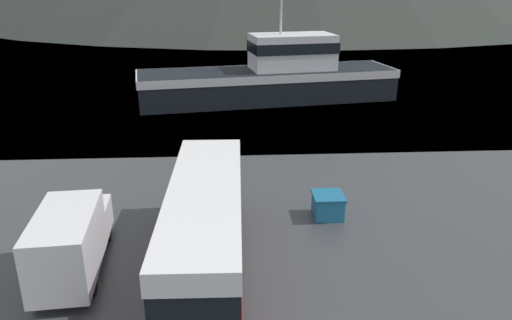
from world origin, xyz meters
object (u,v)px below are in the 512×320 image
object	(u,v)px
tour_bus	(206,225)
delivery_van	(71,239)
storage_bin	(328,205)
fishing_boat	(272,76)

from	to	relation	value
tour_bus	delivery_van	world-z (taller)	tour_bus
tour_bus	storage_bin	distance (m)	6.79
storage_bin	delivery_van	bearing A→B (deg)	-158.98
fishing_boat	storage_bin	xyz separation A→B (m)	(0.50, -22.64, -1.53)
fishing_boat	storage_bin	size ratio (longest dim) A/B	15.22
tour_bus	delivery_van	distance (m)	4.88
tour_bus	fishing_boat	distance (m)	27.12
fishing_boat	delivery_van	bearing A→B (deg)	150.44
tour_bus	delivery_van	bearing A→B (deg)	179.29
delivery_van	tour_bus	bearing A→B (deg)	-6.66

